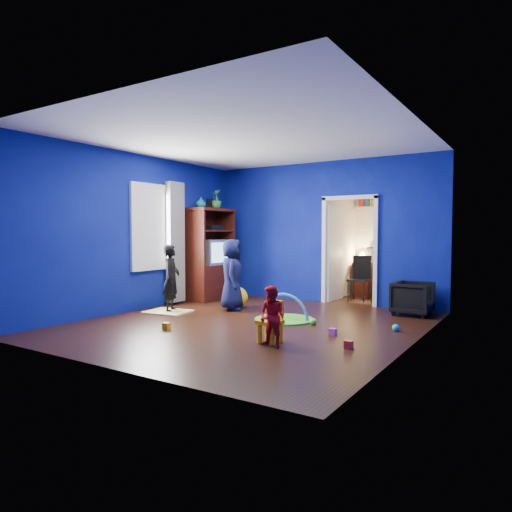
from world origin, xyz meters
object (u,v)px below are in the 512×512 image
Objects in this scene: armchair at (413,298)px; toddler_red at (272,317)px; tv_armoire at (210,254)px; play_mat at (284,319)px; child_navy at (232,275)px; child_black at (171,278)px; folding_chair at (359,279)px; kid_chair at (270,324)px; vase at (201,202)px; crt_tv at (212,252)px; study_desk at (373,279)px; hopper_ball at (237,297)px.

toddler_red reaches higher than armchair.
play_mat is at bearing -25.97° from tv_armoire.
toddler_red is at bearing -41.44° from tv_armoire.
play_mat is at bearing -136.94° from child_navy.
child_black is 1.33× the size of folding_chair.
armchair is at bearing 78.88° from kid_chair.
child_navy is 5.83× the size of vase.
kid_chair is at bearing 133.16° from toddler_red.
toddler_red is 0.80× the size of play_mat.
crt_tv is at bearing -151.70° from folding_chair.
study_desk is at bearing 41.13° from tv_armoire.
child_navy is at bearing -37.15° from crt_tv.
folding_chair reaches higher than armchair.
armchair is 2.48m from study_desk.
tv_armoire reaches higher than child_navy.
play_mat is at bearing 134.35° from armchair.
tv_armoire reaches higher than crt_tv.
child_navy is 2.65× the size of kid_chair.
armchair is at bearing -38.61° from folding_chair.
hopper_ball is at bearing 142.35° from kid_chair.
folding_chair is (2.80, 1.79, -1.61)m from vase.
child_black is at bearing 167.94° from kid_chair.
vase is 0.25× the size of folding_chair.
child_black is 2.02m from vase.
crt_tv is at bearing 82.41° from vase.
armchair is 0.84× the size of toddler_red.
crt_tv reaches higher than child_black.
vase is (-1.20, 0.58, 1.41)m from child_navy.
child_black is at bearing -77.92° from crt_tv.
study_desk is at bearing 85.32° from play_mat.
child_black is 1.33m from hopper_ball.
toddler_red is 4.35m from tv_armoire.
child_black reaches higher than play_mat.
folding_chair is (2.80, 1.49, -0.52)m from tv_armoire.
child_black is at bearing -73.72° from vase.
kid_chair is at bearing 160.79° from armchair.
vase is at bearing -9.28° from child_black.
hopper_ball is at bearing -62.77° from child_black.
toddler_red is at bearing -38.31° from vase.
armchair is 0.49× the size of child_navy.
toddler_red is 3.43× the size of vase.
child_navy reaches higher than study_desk.
crt_tv is at bearing -138.46° from study_desk.
vase is at bearing 151.32° from kid_chair.
play_mat is (2.46, -1.22, -1.01)m from crt_tv.
study_desk is (-0.43, 5.30, -0.01)m from toddler_red.
toddler_red is at bearing -44.44° from kid_chair.
vase is (-3.23, 2.56, 1.68)m from toddler_red.
vase is 0.32× the size of crt_tv.
kid_chair is 5.11m from study_desk.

